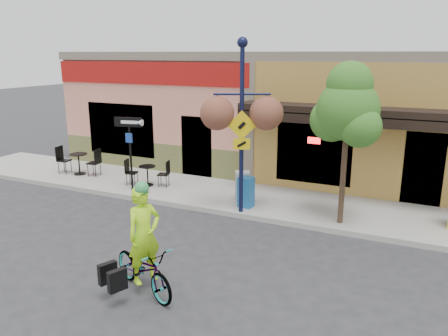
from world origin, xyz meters
name	(u,v)px	position (x,y,z in m)	size (l,w,h in m)	color
ground	(236,225)	(0.00, 0.00, 0.00)	(90.00, 90.00, 0.00)	#2D2D30
sidewalk	(262,200)	(0.00, 2.00, 0.07)	(24.00, 3.00, 0.15)	#9E9B93
curb	(244,216)	(0.00, 0.55, 0.07)	(24.00, 0.12, 0.15)	#A8A59E
building	(309,109)	(0.00, 7.50, 2.25)	(18.20, 8.20, 4.50)	#DD856D
bicycle	(144,268)	(-0.30, -3.80, 0.49)	(0.64, 1.85, 0.97)	maroon
cyclist_rider	(145,247)	(-0.25, -3.80, 0.93)	(0.68, 0.45, 1.86)	#B5FF1A
lamp_post	(242,128)	(-0.14, 0.65, 2.51)	(1.51, 0.60, 4.72)	#111636
one_way_sign	(131,155)	(-4.06, 0.97, 1.34)	(0.92, 0.20, 2.39)	black
cafe_set_left	(79,161)	(-6.99, 1.77, 0.65)	(1.68, 0.84, 1.01)	black
cafe_set_right	(147,173)	(-3.93, 1.65, 0.59)	(1.47, 0.74, 0.88)	black
newspaper_box_blue	(246,192)	(-0.16, 1.08, 0.59)	(0.40, 0.35, 0.88)	#1C66A9
newspaper_box_grey	(242,186)	(-0.45, 1.51, 0.60)	(0.42, 0.38, 0.90)	#B6B6B6
street_tree	(345,144)	(2.54, 0.98, 2.24)	(1.63, 1.63, 4.19)	#3D7A26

